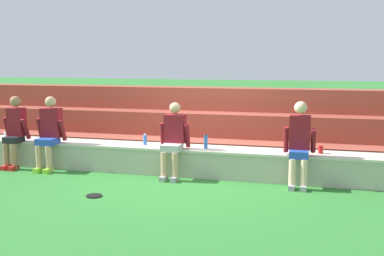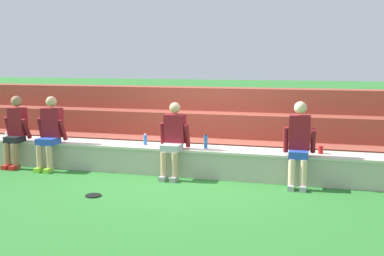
{
  "view_description": "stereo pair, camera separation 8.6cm",
  "coord_description": "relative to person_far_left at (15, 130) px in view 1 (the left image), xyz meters",
  "views": [
    {
      "loc": [
        2.15,
        -7.54,
        2.03
      ],
      "look_at": [
        0.06,
        0.3,
        0.84
      ],
      "focal_mm": 43.44,
      "sensor_mm": 36.0,
      "label": 1
    },
    {
      "loc": [
        2.24,
        -7.51,
        2.03
      ],
      "look_at": [
        0.06,
        0.3,
        0.84
      ],
      "focal_mm": 43.44,
      "sensor_mm": 36.0,
      "label": 2
    }
  ],
  "objects": [
    {
      "name": "plastic_cup_left_end",
      "position": [
        5.58,
        0.36,
        -0.16
      ],
      "size": [
        0.08,
        0.08,
        0.13
      ],
      "primitive_type": "cylinder",
      "color": "red",
      "rests_on": "stone_seating_wall"
    },
    {
      "name": "water_bottle_mid_left",
      "position": [
        2.49,
        0.34,
        -0.13
      ],
      "size": [
        0.07,
        0.07,
        0.2
      ],
      "color": "blue",
      "rests_on": "stone_seating_wall"
    },
    {
      "name": "water_bottle_center_gap",
      "position": [
        3.64,
        0.28,
        -0.11
      ],
      "size": [
        0.07,
        0.07,
        0.25
      ],
      "color": "blue",
      "rests_on": "stone_seating_wall"
    },
    {
      "name": "person_center",
      "position": [
        3.13,
        0.04,
        -0.03
      ],
      "size": [
        0.54,
        0.59,
        1.3
      ],
      "color": "tan",
      "rests_on": "ground"
    },
    {
      "name": "brick_bleachers",
      "position": [
        3.32,
        1.88,
        -0.16
      ],
      "size": [
        13.03,
        1.69,
        1.44
      ],
      "color": "#9B4535",
      "rests_on": "ground"
    },
    {
      "name": "person_far_left",
      "position": [
        0.0,
        0.0,
        0.0
      ],
      "size": [
        0.49,
        0.5,
        1.36
      ],
      "color": "#996B4C",
      "rests_on": "ground"
    },
    {
      "name": "stone_seating_wall",
      "position": [
        3.32,
        0.33,
        -0.45
      ],
      "size": [
        9.96,
        0.64,
        0.49
      ],
      "color": "#B7AF9E",
      "rests_on": "ground"
    },
    {
      "name": "plastic_cup_middle",
      "position": [
        -0.49,
        0.39,
        -0.17
      ],
      "size": [
        0.09,
        0.09,
        0.11
      ],
      "primitive_type": "cylinder",
      "color": "white",
      "rests_on": "stone_seating_wall"
    },
    {
      "name": "frisbee",
      "position": [
        2.31,
        -1.37,
        -0.71
      ],
      "size": [
        0.24,
        0.24,
        0.02
      ],
      "primitive_type": "cylinder",
      "color": "black",
      "rests_on": "ground"
    },
    {
      "name": "person_left_of_center",
      "position": [
        0.73,
        0.01,
        0.0
      ],
      "size": [
        0.55,
        0.56,
        1.36
      ],
      "color": "tan",
      "rests_on": "ground"
    },
    {
      "name": "person_right_of_center",
      "position": [
        5.25,
        -0.0,
        0.01
      ],
      "size": [
        0.51,
        0.52,
        1.38
      ],
      "color": "beige",
      "rests_on": "ground"
    },
    {
      "name": "ground_plane",
      "position": [
        3.32,
        0.03,
        -0.72
      ],
      "size": [
        80.0,
        80.0,
        0.0
      ],
      "primitive_type": "plane",
      "color": "#2D752D"
    }
  ]
}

